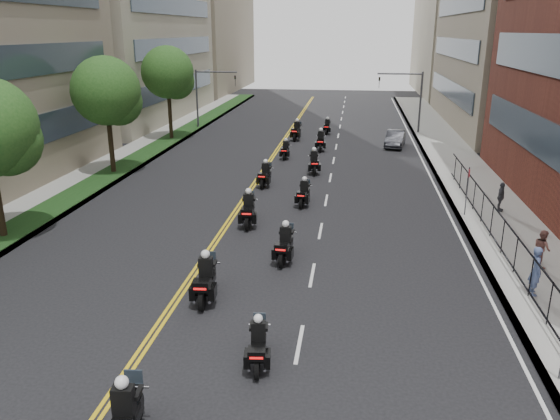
# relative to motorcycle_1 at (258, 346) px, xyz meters

# --- Properties ---
(sidewalk_right) EXTENTS (4.00, 90.00, 0.15)m
(sidewalk_right) POSITION_rel_motorcycle_1_xyz_m (9.86, 21.23, -0.54)
(sidewalk_right) COLOR gray
(sidewalk_right) RESTS_ON ground
(sidewalk_left) EXTENTS (4.00, 90.00, 0.15)m
(sidewalk_left) POSITION_rel_motorcycle_1_xyz_m (-14.14, 21.23, -0.54)
(sidewalk_left) COLOR gray
(sidewalk_left) RESTS_ON ground
(grass_strip) EXTENTS (2.00, 90.00, 0.04)m
(grass_strip) POSITION_rel_motorcycle_1_xyz_m (-13.34, 21.23, -0.44)
(grass_strip) COLOR #153412
(grass_strip) RESTS_ON sidewalk_left
(building_right_far) EXTENTS (15.00, 28.00, 26.00)m
(building_right_far) POSITION_rel_motorcycle_1_xyz_m (19.36, 74.23, 12.39)
(building_right_far) COLOR gray
(building_right_far) RESTS_ON ground
(building_left_far) EXTENTS (16.00, 28.00, 26.00)m
(building_left_far) POSITION_rel_motorcycle_1_xyz_m (-24.14, 74.23, 12.39)
(building_left_far) COLOR gray
(building_left_far) RESTS_ON ground
(iron_fence) EXTENTS (0.05, 28.00, 1.50)m
(iron_fence) POSITION_rel_motorcycle_1_xyz_m (8.86, 8.23, 0.29)
(iron_fence) COLOR black
(iron_fence) RESTS_ON sidewalk_right
(street_trees) EXTENTS (4.40, 38.40, 7.98)m
(street_trees) POSITION_rel_motorcycle_1_xyz_m (-13.19, 14.83, 4.52)
(street_trees) COLOR black
(street_trees) RESTS_ON ground
(traffic_signal_right) EXTENTS (4.09, 0.20, 5.60)m
(traffic_signal_right) POSITION_rel_motorcycle_1_xyz_m (7.40, 38.23, 3.09)
(traffic_signal_right) COLOR #3F3F44
(traffic_signal_right) RESTS_ON ground
(traffic_signal_left) EXTENTS (4.09, 0.20, 5.60)m
(traffic_signal_left) POSITION_rel_motorcycle_1_xyz_m (-11.68, 38.23, 3.09)
(traffic_signal_left) COLOR #3F3F44
(traffic_signal_left) RESTS_ON ground
(motorcycle_1) EXTENTS (0.60, 2.10, 1.55)m
(motorcycle_1) POSITION_rel_motorcycle_1_xyz_m (0.00, 0.00, 0.00)
(motorcycle_1) COLOR black
(motorcycle_1) RESTS_ON ground
(motorcycle_2) EXTENTS (0.66, 2.50, 1.85)m
(motorcycle_2) POSITION_rel_motorcycle_1_xyz_m (-2.53, 3.68, 0.12)
(motorcycle_2) COLOR black
(motorcycle_2) RESTS_ON ground
(motorcycle_3) EXTENTS (0.59, 2.34, 1.73)m
(motorcycle_3) POSITION_rel_motorcycle_1_xyz_m (-0.19, 7.50, 0.07)
(motorcycle_3) COLOR black
(motorcycle_3) RESTS_ON ground
(motorcycle_4) EXTENTS (0.70, 2.52, 1.86)m
(motorcycle_4) POSITION_rel_motorcycle_1_xyz_m (-2.51, 11.58, 0.12)
(motorcycle_4) COLOR black
(motorcycle_4) RESTS_ON ground
(motorcycle_5) EXTENTS (0.60, 2.17, 1.60)m
(motorcycle_5) POSITION_rel_motorcycle_1_xyz_m (-0.12, 15.15, 0.02)
(motorcycle_5) COLOR black
(motorcycle_5) RESTS_ON ground
(motorcycle_6) EXTENTS (0.59, 2.27, 1.67)m
(motorcycle_6) POSITION_rel_motorcycle_1_xyz_m (-2.83, 18.69, 0.05)
(motorcycle_6) COLOR black
(motorcycle_6) RESTS_ON ground
(motorcycle_7) EXTENTS (0.71, 2.37, 1.75)m
(motorcycle_7) POSITION_rel_motorcycle_1_xyz_m (-0.11, 22.29, 0.08)
(motorcycle_7) COLOR black
(motorcycle_7) RESTS_ON ground
(motorcycle_8) EXTENTS (0.48, 2.07, 1.53)m
(motorcycle_8) POSITION_rel_motorcycle_1_xyz_m (-2.55, 26.40, -0.01)
(motorcycle_8) COLOR black
(motorcycle_8) RESTS_ON ground
(motorcycle_9) EXTENTS (0.57, 2.44, 1.80)m
(motorcycle_9) POSITION_rel_motorcycle_1_xyz_m (-0.14, 29.61, 0.10)
(motorcycle_9) COLOR black
(motorcycle_9) RESTS_ON ground
(motorcycle_10) EXTENTS (0.70, 2.52, 1.86)m
(motorcycle_10) POSITION_rel_motorcycle_1_xyz_m (-2.50, 33.74, 0.12)
(motorcycle_10) COLOR black
(motorcycle_10) RESTS_ON ground
(motorcycle_11) EXTENTS (0.52, 2.13, 1.57)m
(motorcycle_11) POSITION_rel_motorcycle_1_xyz_m (-0.00, 37.07, 0.01)
(motorcycle_11) COLOR black
(motorcycle_11) RESTS_ON ground
(parked_sedan) EXTENTS (2.02, 4.20, 1.33)m
(parked_sedan) POSITION_rel_motorcycle_1_xyz_m (5.86, 31.96, 0.05)
(parked_sedan) COLOR black
(parked_sedan) RESTS_ON ground
(pedestrian_a) EXTENTS (0.45, 0.67, 1.80)m
(pedestrian_a) POSITION_rel_motorcycle_1_xyz_m (9.06, 5.41, 0.44)
(pedestrian_a) COLOR #455580
(pedestrian_a) RESTS_ON sidewalk_right
(pedestrian_b) EXTENTS (0.72, 0.84, 1.52)m
(pedestrian_b) POSITION_rel_motorcycle_1_xyz_m (10.06, 8.00, 0.30)
(pedestrian_b) COLOR brown
(pedestrian_b) RESTS_ON sidewalk_right
(pedestrian_c) EXTENTS (0.69, 0.98, 1.54)m
(pedestrian_c) POSITION_rel_motorcycle_1_xyz_m (10.17, 15.10, 0.31)
(pedestrian_c) COLOR #3B3B42
(pedestrian_c) RESTS_ON sidewalk_right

